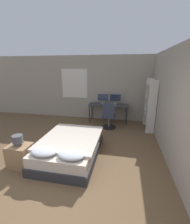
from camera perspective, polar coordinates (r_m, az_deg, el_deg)
name	(u,v)px	position (r m, az deg, el deg)	size (l,w,h in m)	color
ground_plane	(58,197)	(3.13, -13.94, -28.82)	(20.00, 20.00, 0.00)	brown
wall_back	(99,88)	(6.48, 1.67, 9.02)	(12.00, 0.08, 2.70)	#9E9384
wall_side_right	(175,108)	(3.72, 28.25, 1.31)	(0.06, 12.00, 2.70)	#9E9384
bed	(70,148)	(3.95, -9.51, -13.21)	(1.41, 1.93, 0.58)	#2D2D33
nightstand	(20,156)	(3.97, -26.59, -14.60)	(0.50, 0.41, 0.52)	#997551
bedside_lamp	(18,139)	(3.79, -27.39, -9.23)	(0.23, 0.23, 0.25)	gray
desk	(108,107)	(6.20, 5.11, 2.04)	(1.60, 0.58, 0.75)	#38383D
monitor_left	(103,98)	(6.35, 3.04, 5.47)	(0.48, 0.16, 0.42)	#B7B7BC
monitor_right	(115,98)	(6.30, 7.75, 5.25)	(0.48, 0.16, 0.42)	#B7B7BC
keyboard	(108,105)	(6.00, 4.94, 2.52)	(0.42, 0.13, 0.02)	#B7B7BC
computer_mouse	(115,106)	(5.97, 7.79, 2.46)	(0.07, 0.05, 0.04)	#B7B7BC
office_chair	(109,118)	(5.59, 5.29, -2.26)	(0.52, 0.52, 1.00)	black
bookshelf	(151,103)	(5.61, 20.47, 3.30)	(0.28, 0.87, 1.83)	beige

